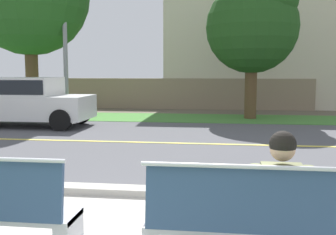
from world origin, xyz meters
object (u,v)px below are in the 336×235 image
at_px(bench_right, 248,226).
at_px(seated_person_olive, 279,195).
at_px(shade_tree_left, 255,20).
at_px(car_white_far, 22,99).
at_px(streetlamp, 66,15).

bearing_deg(bench_right, seated_person_olive, 31.53).
distance_m(seated_person_olive, shade_tree_left, 11.84).
xyz_separation_m(car_white_far, streetlamp, (0.48, 2.71, 2.96)).
bearing_deg(streetlamp, bench_right, -62.27).
xyz_separation_m(bench_right, seated_person_olive, (0.28, 0.17, 0.22)).
xyz_separation_m(bench_right, car_white_far, (-6.46, 8.66, 0.40)).
distance_m(bench_right, streetlamp, 13.28).
bearing_deg(seated_person_olive, streetlamp, 119.17).
distance_m(bench_right, seated_person_olive, 0.39).
bearing_deg(seated_person_olive, shade_tree_left, 86.80).
relative_size(car_white_far, shade_tree_left, 0.79).
distance_m(bench_right, shade_tree_left, 12.08).
xyz_separation_m(seated_person_olive, car_white_far, (-6.74, 8.49, 0.18)).
relative_size(seated_person_olive, streetlamp, 0.19).
bearing_deg(seated_person_olive, car_white_far, 128.41).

